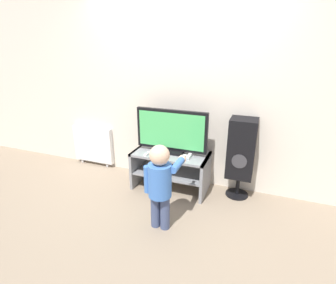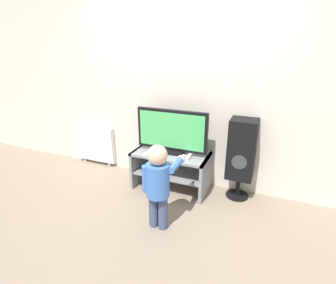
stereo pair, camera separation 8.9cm
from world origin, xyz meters
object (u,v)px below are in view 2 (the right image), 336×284
at_px(child, 158,180).
at_px(speaker_tower, 242,151).
at_px(radiator, 95,144).
at_px(television, 172,132).
at_px(game_console, 189,156).
at_px(remote_primary, 147,154).
at_px(remote_secondary, 160,156).

height_order(child, speaker_tower, speaker_tower).
distance_m(child, radiator, 1.91).
bearing_deg(television, radiator, 170.54).
distance_m(game_console, child, 0.74).
xyz_separation_m(game_console, remote_primary, (-0.53, -0.11, -0.01)).
bearing_deg(remote_primary, child, -54.69).
bearing_deg(remote_secondary, remote_primary, 177.16).
bearing_deg(television, child, -77.19).
bearing_deg(radiator, remote_primary, -20.15).
relative_size(remote_secondary, speaker_tower, 0.13).
distance_m(remote_primary, radiator, 1.23).
distance_m(game_console, speaker_tower, 0.64).
height_order(television, game_console, television).
relative_size(child, speaker_tower, 0.91).
height_order(remote_secondary, speaker_tower, speaker_tower).
height_order(game_console, child, child).
distance_m(speaker_tower, radiator, 2.29).
relative_size(remote_primary, child, 0.14).
bearing_deg(television, remote_primary, -144.48).
xyz_separation_m(speaker_tower, radiator, (-2.27, 0.13, -0.29)).
bearing_deg(game_console, child, -96.26).
relative_size(game_console, remote_secondary, 1.42).
distance_m(television, game_console, 0.38).
distance_m(television, remote_secondary, 0.34).
relative_size(television, speaker_tower, 0.91).
height_order(remote_primary, child, child).
relative_size(television, remote_secondary, 7.10).
bearing_deg(remote_primary, remote_secondary, -2.84).
bearing_deg(television, remote_secondary, -110.57).
distance_m(game_console, remote_primary, 0.54).
xyz_separation_m(remote_secondary, radiator, (-1.33, 0.43, -0.18)).
xyz_separation_m(television, child, (0.19, -0.81, -0.24)).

